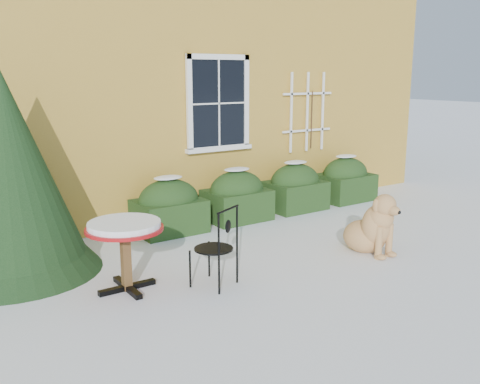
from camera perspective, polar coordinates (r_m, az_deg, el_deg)
ground at (r=6.76m, az=4.87°, el=-9.01°), size 80.00×80.00×0.00m
house at (r=12.52m, az=-16.36°, el=15.45°), size 12.40×8.40×6.40m
hedge_row at (r=9.54m, az=2.89°, el=-0.03°), size 4.95×0.80×0.91m
evergreen_shrub at (r=7.20m, az=-23.46°, el=0.08°), size 2.16×2.16×2.61m
bistro_table at (r=6.26m, az=-12.20°, el=-4.33°), size 0.89×0.89×0.83m
patio_chair_near at (r=6.31m, az=-2.51°, el=-5.85°), size 0.57×0.57×0.97m
dog at (r=7.70m, az=13.96°, el=-3.76°), size 0.61×1.01×0.91m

